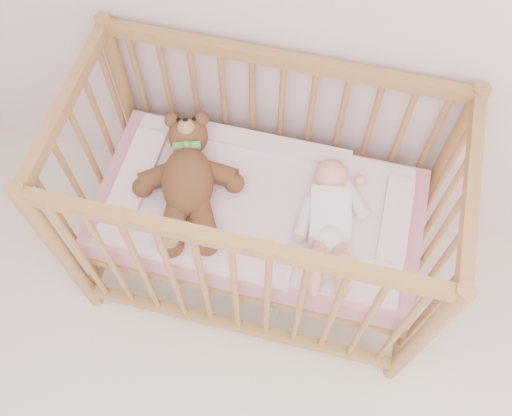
% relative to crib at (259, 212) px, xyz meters
% --- Properties ---
extents(crib, '(1.36, 0.76, 1.00)m').
position_rel_crib_xyz_m(crib, '(0.00, 0.00, 0.00)').
color(crib, '#9E7243').
rests_on(crib, floor).
extents(mattress, '(1.22, 0.62, 0.13)m').
position_rel_crib_xyz_m(mattress, '(0.00, 0.00, -0.01)').
color(mattress, '#CB7E93').
rests_on(mattress, crib).
extents(blanket, '(1.10, 0.58, 0.06)m').
position_rel_crib_xyz_m(blanket, '(0.00, 0.00, 0.06)').
color(blanket, '#EDA3BD').
rests_on(blanket, mattress).
extents(baby, '(0.35, 0.59, 0.13)m').
position_rel_crib_xyz_m(baby, '(0.26, -0.02, 0.14)').
color(baby, white).
rests_on(baby, blanket).
extents(teddy_bear, '(0.58, 0.70, 0.17)m').
position_rel_crib_xyz_m(teddy_bear, '(-0.26, -0.02, 0.15)').
color(teddy_bear, brown).
rests_on(teddy_bear, blanket).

